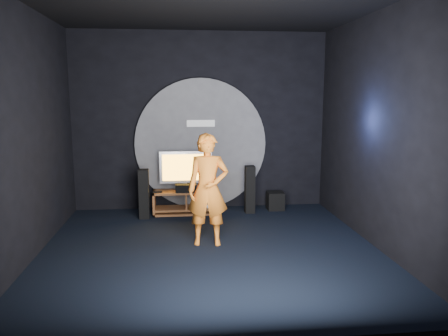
# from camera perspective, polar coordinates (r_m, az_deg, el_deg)

# --- Properties ---
(floor) EXTENTS (5.00, 5.00, 0.00)m
(floor) POSITION_cam_1_polar(r_m,az_deg,el_deg) (6.63, -1.80, -10.57)
(floor) COLOR black
(floor) RESTS_ON ground
(back_wall) EXTENTS (5.00, 0.04, 3.50)m
(back_wall) POSITION_cam_1_polar(r_m,az_deg,el_deg) (8.73, -3.09, 6.09)
(back_wall) COLOR black
(back_wall) RESTS_ON ground
(front_wall) EXTENTS (5.00, 0.04, 3.50)m
(front_wall) POSITION_cam_1_polar(r_m,az_deg,el_deg) (3.77, 0.90, 1.42)
(front_wall) COLOR black
(front_wall) RESTS_ON ground
(left_wall) EXTENTS (0.04, 5.00, 3.50)m
(left_wall) POSITION_cam_1_polar(r_m,az_deg,el_deg) (6.55, -24.31, 4.07)
(left_wall) COLOR black
(left_wall) RESTS_ON ground
(right_wall) EXTENTS (0.04, 5.00, 3.50)m
(right_wall) POSITION_cam_1_polar(r_m,az_deg,el_deg) (6.89, 19.41, 4.61)
(right_wall) COLOR black
(right_wall) RESTS_ON ground
(ceiling) EXTENTS (5.00, 5.00, 0.01)m
(ceiling) POSITION_cam_1_polar(r_m,az_deg,el_deg) (6.34, -1.98, 20.70)
(ceiling) COLOR black
(ceiling) RESTS_ON back_wall
(wall_disc_panel) EXTENTS (2.60, 0.11, 2.60)m
(wall_disc_panel) POSITION_cam_1_polar(r_m,az_deg,el_deg) (8.71, -3.05, 3.12)
(wall_disc_panel) COLOR #515156
(wall_disc_panel) RESTS_ON ground
(media_console) EXTENTS (1.26, 0.45, 0.45)m
(media_console) POSITION_cam_1_polar(r_m,az_deg,el_deg) (8.51, -4.92, -4.63)
(media_console) COLOR brown
(media_console) RESTS_ON ground
(tv) EXTENTS (0.99, 0.22, 0.75)m
(tv) POSITION_cam_1_polar(r_m,az_deg,el_deg) (8.44, -5.05, -0.12)
(tv) COLOR silver
(tv) RESTS_ON media_console
(center_speaker) EXTENTS (0.40, 0.15, 0.15)m
(center_speaker) POSITION_cam_1_polar(r_m,az_deg,el_deg) (8.30, -4.98, -2.66)
(center_speaker) COLOR black
(center_speaker) RESTS_ON media_console
(remote) EXTENTS (0.18, 0.05, 0.02)m
(remote) POSITION_cam_1_polar(r_m,az_deg,el_deg) (8.34, -8.71, -3.13)
(remote) COLOR black
(remote) RESTS_ON media_console
(tower_speaker_left) EXTENTS (0.18, 0.20, 0.92)m
(tower_speaker_left) POSITION_cam_1_polar(r_m,az_deg,el_deg) (8.23, -10.41, -3.36)
(tower_speaker_left) COLOR black
(tower_speaker_left) RESTS_ON ground
(tower_speaker_right) EXTENTS (0.18, 0.20, 0.92)m
(tower_speaker_right) POSITION_cam_1_polar(r_m,az_deg,el_deg) (8.49, 3.39, -2.80)
(tower_speaker_right) COLOR black
(tower_speaker_right) RESTS_ON ground
(subwoofer) EXTENTS (0.32, 0.32, 0.36)m
(subwoofer) POSITION_cam_1_polar(r_m,az_deg,el_deg) (8.83, 6.71, -4.26)
(subwoofer) COLOR black
(subwoofer) RESTS_ON ground
(player) EXTENTS (0.66, 0.46, 1.71)m
(player) POSITION_cam_1_polar(r_m,az_deg,el_deg) (6.63, -2.11, -2.84)
(player) COLOR orange
(player) RESTS_ON ground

